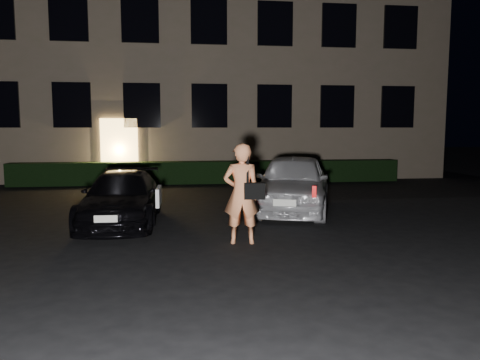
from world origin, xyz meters
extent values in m
plane|color=black|center=(0.00, 0.00, 0.00)|extent=(80.00, 80.00, 0.00)
cube|color=#726551|center=(0.00, 15.00, 6.00)|extent=(20.00, 8.00, 12.00)
cube|color=#F5BE61|center=(-3.50, 10.94, 1.25)|extent=(1.40, 0.10, 2.50)
cube|color=black|center=(-5.20, 10.94, 3.00)|extent=(1.40, 0.10, 1.70)
cube|color=black|center=(-2.60, 10.94, 3.00)|extent=(1.40, 0.10, 1.70)
cube|color=black|center=(0.00, 10.94, 3.00)|extent=(1.40, 0.10, 1.70)
cube|color=black|center=(2.60, 10.94, 3.00)|extent=(1.40, 0.10, 1.70)
cube|color=black|center=(5.20, 10.94, 3.00)|extent=(1.40, 0.10, 1.70)
cube|color=black|center=(7.80, 10.94, 3.00)|extent=(1.40, 0.10, 1.70)
cube|color=black|center=(-5.20, 10.94, 6.20)|extent=(1.40, 0.10, 1.70)
cube|color=black|center=(-2.60, 10.94, 6.20)|extent=(1.40, 0.10, 1.70)
cube|color=black|center=(0.00, 10.94, 6.20)|extent=(1.40, 0.10, 1.70)
cube|color=black|center=(2.60, 10.94, 6.20)|extent=(1.40, 0.10, 1.70)
cube|color=black|center=(5.20, 10.94, 6.20)|extent=(1.40, 0.10, 1.70)
cube|color=black|center=(7.80, 10.94, 6.20)|extent=(1.40, 0.10, 1.70)
cube|color=black|center=(0.00, 10.50, 0.42)|extent=(15.00, 0.70, 0.85)
imported|color=black|center=(-2.52, 3.11, 0.58)|extent=(1.73, 4.01, 1.15)
cube|color=white|center=(-1.67, 2.35, 0.71)|extent=(0.10, 0.82, 0.38)
cube|color=silver|center=(-2.58, 1.05, 0.50)|extent=(0.42, 0.05, 0.13)
imported|color=silver|center=(1.68, 4.07, 0.74)|extent=(3.07, 4.70, 1.49)
cube|color=red|center=(0.42, 2.29, 0.81)|extent=(0.10, 0.08, 0.25)
cube|color=red|center=(1.59, 1.89, 0.81)|extent=(0.10, 0.08, 0.25)
cube|color=silver|center=(0.99, 2.04, 0.56)|extent=(0.48, 0.20, 0.15)
imported|color=#F5915C|center=(-0.09, 0.92, 0.94)|extent=(0.72, 0.51, 1.87)
cube|color=black|center=(0.13, 0.78, 1.01)|extent=(0.40, 0.20, 0.30)
cube|color=black|center=(0.01, 0.83, 1.43)|extent=(0.05, 0.07, 0.58)
camera|label=1|loc=(-1.25, -7.60, 2.17)|focal=35.00mm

